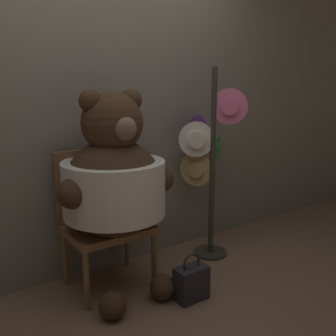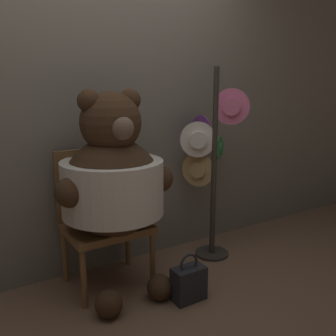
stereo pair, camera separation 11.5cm
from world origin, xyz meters
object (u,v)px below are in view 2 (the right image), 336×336
object	(u,v)px
teddy_bear	(113,181)
handbag_on_ground	(189,283)
chair	(102,212)
hat_display_rack	(210,158)

from	to	relation	value
teddy_bear	handbag_on_ground	bearing A→B (deg)	-49.46
chair	handbag_on_ground	distance (m)	0.78
chair	handbag_on_ground	size ratio (longest dim) A/B	2.93
chair	teddy_bear	xyz separation A→B (m)	(0.02, -0.16, 0.26)
hat_display_rack	handbag_on_ground	distance (m)	1.03
hat_display_rack	teddy_bear	bearing A→B (deg)	-173.65
chair	teddy_bear	distance (m)	0.31
teddy_bear	chair	bearing A→B (deg)	98.55
chair	handbag_on_ground	world-z (taller)	chair
chair	hat_display_rack	xyz separation A→B (m)	(0.92, -0.06, 0.31)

